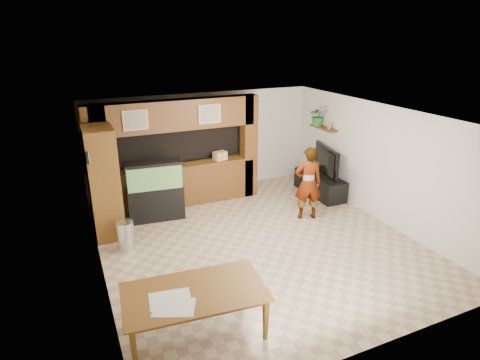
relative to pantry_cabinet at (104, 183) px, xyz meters
name	(u,v)px	position (x,y,z in m)	size (l,w,h in m)	color
floor	(257,242)	(2.70, -1.65, -1.15)	(6.50, 6.50, 0.00)	tan
ceiling	(260,116)	(2.70, -1.65, 1.45)	(6.50, 6.50, 0.00)	white
wall_back	(203,143)	(2.70, 1.60, 0.15)	(6.00, 6.00, 0.00)	beige
wall_left	(95,209)	(-0.30, -1.65, 0.15)	(6.50, 6.50, 0.00)	beige
wall_right	(379,163)	(5.70, -1.65, 0.15)	(6.50, 6.50, 0.00)	beige
partition	(174,153)	(1.75, 0.99, 0.16)	(4.20, 0.99, 2.60)	brown
wall_clock	(88,158)	(-0.27, -0.65, 0.75)	(0.05, 0.25, 0.25)	black
wall_shelf	(323,128)	(5.55, 0.30, 0.55)	(0.25, 0.90, 0.04)	brown
pantry_cabinet	(104,183)	(0.00, 0.00, 0.00)	(0.58, 0.94, 2.30)	brown
trash_can	(126,236)	(0.23, -0.85, -0.85)	(0.32, 0.32, 0.59)	#B2B2B7
aquarium	(155,191)	(1.09, 0.30, -0.48)	(1.23, 0.46, 1.37)	black
tv_stand	(320,185)	(5.35, 0.00, -0.88)	(0.59, 1.60, 0.53)	black
television	(322,161)	(5.35, 0.00, -0.24)	(1.32, 0.17, 0.76)	black
photo_frame	(329,126)	(5.55, 0.08, 0.66)	(0.03, 0.13, 0.18)	tan
potted_plant	(318,116)	(5.52, 0.52, 0.84)	(0.48, 0.42, 0.53)	#28652F
person	(308,183)	(4.25, -1.06, -0.31)	(0.62, 0.40, 1.69)	olive
microphone	(317,147)	(4.30, -1.22, 0.58)	(0.03, 0.03, 0.15)	black
dining_table	(196,314)	(0.73, -3.66, -0.81)	(1.96, 1.09, 0.69)	brown
newspaper_a	(170,299)	(0.38, -3.65, -0.46)	(0.55, 0.40, 0.01)	silver
newspaper_b	(174,307)	(0.39, -3.84, -0.46)	(0.53, 0.39, 0.01)	silver
counter_box	(220,156)	(2.86, 0.80, -0.01)	(0.32, 0.21, 0.21)	tan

